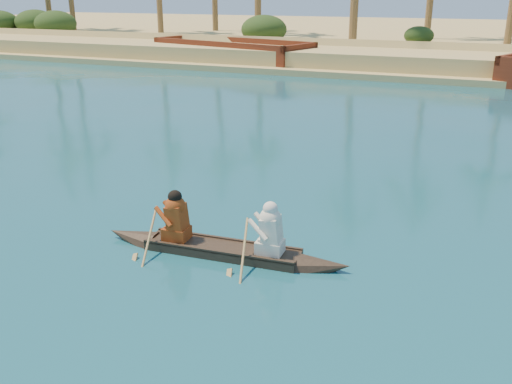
% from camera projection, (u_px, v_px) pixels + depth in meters
% --- Properties ---
extents(canoe, '(5.03, 1.00, 1.38)m').
position_uv_depth(canoe, '(222.00, 242.00, 10.97)').
color(canoe, '#382A1E').
rests_on(canoe, ground).
extents(barge_left, '(12.18, 6.75, 1.93)m').
position_uv_depth(barge_left, '(232.00, 54.00, 39.65)').
color(barge_left, '#5E2414').
rests_on(barge_left, ground).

